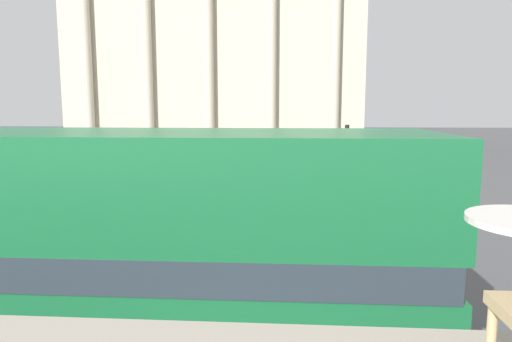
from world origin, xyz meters
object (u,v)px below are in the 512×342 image
(double_decker_bus, at_px, (83,253))
(car_maroon, at_px, (346,167))
(traffic_light_near, at_px, (348,174))
(traffic_light_mid, at_px, (171,157))
(car_white, at_px, (162,176))
(pedestrian_black, at_px, (209,164))
(pedestrian_blue, at_px, (258,187))
(plaza_building_left, at_px, (222,58))

(double_decker_bus, relative_size, car_maroon, 2.41)
(double_decker_bus, distance_m, traffic_light_near, 7.93)
(double_decker_bus, relative_size, traffic_light_mid, 2.91)
(car_white, height_order, pedestrian_black, pedestrian_black)
(traffic_light_near, bearing_deg, car_white, 126.97)
(pedestrian_blue, bearing_deg, pedestrian_black, 20.06)
(plaza_building_left, relative_size, pedestrian_black, 15.73)
(traffic_light_near, relative_size, car_white, 0.93)
(traffic_light_near, distance_m, car_white, 14.05)
(car_white, bearing_deg, traffic_light_mid, 91.18)
(plaza_building_left, distance_m, car_maroon, 25.14)
(car_white, distance_m, pedestrian_blue, 6.81)
(car_maroon, xyz_separation_m, pedestrian_blue, (-4.98, -8.96, 0.22))
(traffic_light_near, relative_size, pedestrian_black, 2.15)
(traffic_light_near, bearing_deg, pedestrian_blue, 112.78)
(plaza_building_left, relative_size, car_white, 6.79)
(traffic_light_near, height_order, pedestrian_black, traffic_light_near)
(plaza_building_left, distance_m, pedestrian_blue, 31.63)
(pedestrian_black, distance_m, pedestrian_blue, 7.70)
(double_decker_bus, distance_m, car_white, 17.96)
(traffic_light_mid, distance_m, car_white, 5.38)
(double_decker_bus, relative_size, pedestrian_black, 5.59)
(pedestrian_blue, bearing_deg, car_maroon, -34.70)
(plaza_building_left, xyz_separation_m, car_white, (0.35, -25.74, -8.93))
(car_white, bearing_deg, plaza_building_left, -107.91)
(pedestrian_black, bearing_deg, pedestrian_blue, 102.49)
(car_white, xyz_separation_m, car_maroon, (10.40, 4.85, 0.00))
(pedestrian_blue, bearing_deg, double_decker_bus, 166.94)
(traffic_light_mid, distance_m, pedestrian_black, 7.77)
(double_decker_bus, distance_m, pedestrian_blue, 13.58)
(car_white, distance_m, pedestrian_black, 3.53)
(plaza_building_left, bearing_deg, pedestrian_black, -83.92)
(double_decker_bus, height_order, traffic_light_near, double_decker_bus)
(plaza_building_left, relative_size, traffic_light_near, 7.31)
(traffic_light_near, xyz_separation_m, pedestrian_blue, (-2.95, 7.02, -1.63))
(car_maroon, relative_size, pedestrian_blue, 2.62)
(plaza_building_left, relative_size, traffic_light_mid, 8.19)
(traffic_light_mid, height_order, pedestrian_blue, traffic_light_mid)
(car_white, relative_size, pedestrian_black, 2.32)
(double_decker_bus, xyz_separation_m, traffic_light_near, (4.69, 6.38, 0.29))
(plaza_building_left, xyz_separation_m, traffic_light_mid, (2.10, -30.58, -7.34))
(traffic_light_near, distance_m, traffic_light_mid, 9.14)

